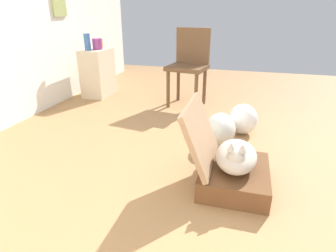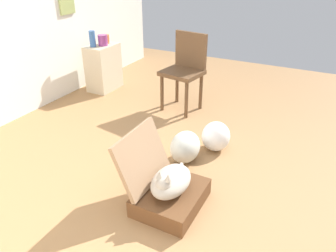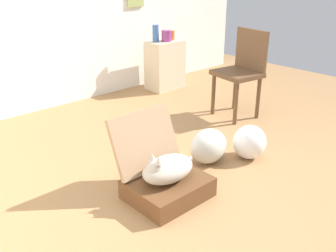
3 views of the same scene
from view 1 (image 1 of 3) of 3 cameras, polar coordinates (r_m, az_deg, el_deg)
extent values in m
plane|color=#9E7247|center=(2.42, 8.89, -6.93)|extent=(7.68, 7.68, 0.00)
cube|color=brown|center=(2.11, 13.22, -9.83)|extent=(0.57, 0.47, 0.15)
cube|color=#9B7756|center=(1.98, 6.60, -1.63)|extent=(0.57, 0.21, 0.45)
ellipsoid|color=#B2A899|center=(2.02, 13.63, -5.93)|extent=(0.42, 0.28, 0.18)
sphere|color=#B2A899|center=(1.90, 13.57, -6.37)|extent=(0.13, 0.13, 0.13)
cone|color=#B2A899|center=(1.86, 14.89, -4.32)|extent=(0.06, 0.06, 0.06)
cone|color=#B2A899|center=(1.86, 12.71, -4.09)|extent=(0.06, 0.06, 0.06)
cylinder|color=#B2A899|center=(2.22, 12.68, -4.55)|extent=(0.20, 0.03, 0.07)
ellipsoid|color=silver|center=(2.64, 10.51, -0.73)|extent=(0.35, 0.28, 0.31)
ellipsoid|color=white|center=(2.94, 14.86, 1.37)|extent=(0.30, 0.29, 0.31)
cube|color=beige|center=(4.24, -13.98, 10.41)|extent=(0.49, 0.32, 0.66)
cylinder|color=#38609E|center=(4.09, -16.02, 16.02)|extent=(0.08, 0.08, 0.22)
cylinder|color=#CC6B38|center=(4.28, -13.66, 15.89)|extent=(0.08, 0.08, 0.13)
cylinder|color=#8C387A|center=(4.16, -14.12, 15.82)|extent=(0.13, 0.13, 0.15)
cylinder|color=brown|center=(3.60, 0.02, 7.40)|extent=(0.04, 0.04, 0.47)
cylinder|color=brown|center=(3.46, 5.68, 6.69)|extent=(0.04, 0.04, 0.47)
cylinder|color=brown|center=(3.89, 2.09, 8.59)|extent=(0.04, 0.04, 0.47)
cylinder|color=brown|center=(3.77, 7.38, 7.95)|extent=(0.04, 0.04, 0.47)
cube|color=brown|center=(3.62, 3.89, 11.69)|extent=(0.49, 0.53, 0.05)
cube|color=brown|center=(3.75, 5.06, 15.86)|extent=(0.11, 0.44, 0.44)
camera|label=2|loc=(1.09, 117.81, 25.54)|focal=34.38mm
camera|label=3|loc=(1.86, 105.68, 7.93)|focal=41.13mm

